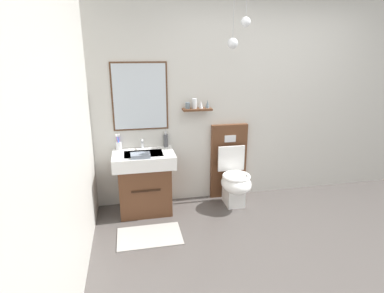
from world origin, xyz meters
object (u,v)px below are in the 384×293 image
vanity_sink_left (145,180)px  soap_dispenser (166,140)px  folded_hand_towel (140,155)px  toothbrush_cup (119,145)px  toilet (232,174)px

vanity_sink_left → soap_dispenser: (0.29, 0.19, 0.44)m
vanity_sink_left → soap_dispenser: bearing=32.9°
soap_dispenser → folded_hand_towel: soap_dispenser is taller
vanity_sink_left → folded_hand_towel: (-0.04, -0.16, 0.38)m
vanity_sink_left → folded_hand_towel: 0.41m
vanity_sink_left → toothbrush_cup: (-0.28, 0.18, 0.41)m
folded_hand_towel → vanity_sink_left: bearing=75.8°
toilet → soap_dispenser: size_ratio=5.04×
toothbrush_cup → toilet: bearing=-6.5°
folded_hand_towel → soap_dispenser: bearing=46.2°
toothbrush_cup → soap_dispenser: (0.58, 0.01, 0.03)m
vanity_sink_left → toilet: bearing=0.9°
toilet → toothbrush_cup: size_ratio=4.94×
toilet → soap_dispenser: 0.97m
toilet → toothbrush_cup: toilet is taller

